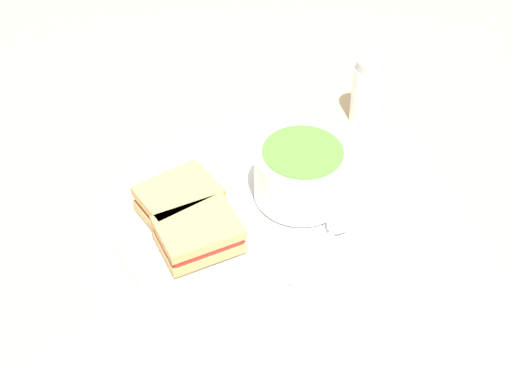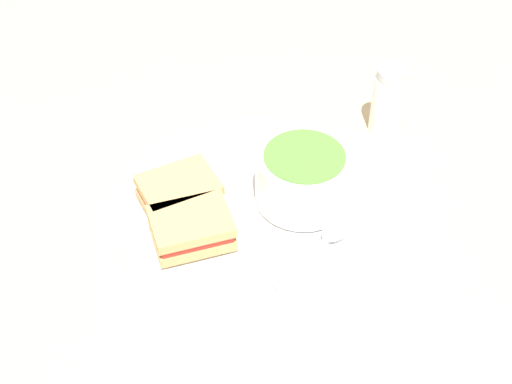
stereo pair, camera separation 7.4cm
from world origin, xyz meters
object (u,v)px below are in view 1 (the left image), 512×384
(sandwich_half_near, at_px, (179,199))
(soup_bowl, at_px, (302,173))
(salt_shaker, at_px, (367,91))
(spoon, at_px, (336,228))
(sandwich_half_far, at_px, (199,234))

(sandwich_half_near, bearing_deg, soup_bowl, -30.88)
(soup_bowl, xyz_separation_m, salt_shaker, (0.16, 0.06, -0.00))
(salt_shaker, bearing_deg, soup_bowl, -161.12)
(soup_bowl, xyz_separation_m, spoon, (-0.01, -0.06, -0.03))
(sandwich_half_near, bearing_deg, sandwich_half_far, -105.89)
(sandwich_half_near, bearing_deg, spoon, -51.96)
(sandwich_half_far, relative_size, salt_shaker, 1.06)
(spoon, bearing_deg, sandwich_half_near, 113.67)
(salt_shaker, bearing_deg, sandwich_half_far, -171.70)
(sandwich_half_far, bearing_deg, salt_shaker, 8.30)
(sandwich_half_near, relative_size, sandwich_half_far, 0.92)
(spoon, distance_m, sandwich_half_near, 0.16)
(sandwich_half_far, distance_m, salt_shaker, 0.29)
(soup_bowl, bearing_deg, salt_shaker, 18.88)
(soup_bowl, distance_m, spoon, 0.07)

